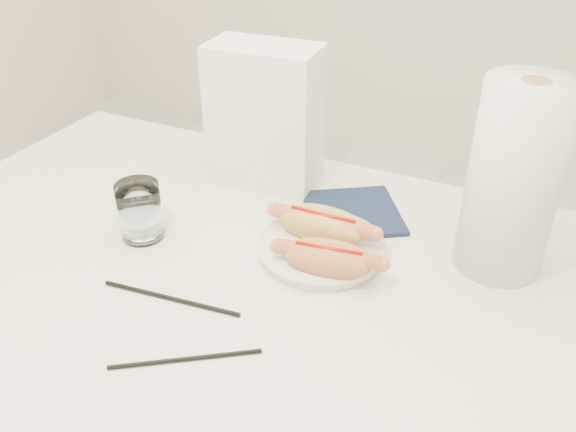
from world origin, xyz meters
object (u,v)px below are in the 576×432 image
at_px(paper_towel_roll, 514,180).
at_px(napkin_box, 265,117).
at_px(water_glass, 140,211).
at_px(plate, 321,249).
at_px(hotdog_right, 328,258).
at_px(table, 227,290).
at_px(hotdog_left, 323,225).

bearing_deg(paper_towel_roll, napkin_box, 169.13).
bearing_deg(water_glass, plate, 15.68).
bearing_deg(plate, water_glass, -164.32).
bearing_deg(hotdog_right, paper_towel_roll, 25.17).
relative_size(table, water_glass, 12.08).
height_order(water_glass, napkin_box, napkin_box).
distance_m(plate, hotdog_left, 0.04).
height_order(hotdog_right, water_glass, water_glass).
relative_size(hotdog_right, napkin_box, 0.61).
distance_m(water_glass, paper_towel_roll, 0.59).
relative_size(hotdog_right, water_glass, 1.64).
bearing_deg(hotdog_left, paper_towel_roll, 14.87).
bearing_deg(plate, paper_towel_roll, 20.19).
distance_m(table, hotdog_left, 0.19).
bearing_deg(napkin_box, hotdog_left, -44.21).
bearing_deg(table, napkin_box, 103.13).
distance_m(table, water_glass, 0.19).
xyz_separation_m(hotdog_right, paper_towel_roll, (0.23, 0.15, 0.11)).
bearing_deg(table, paper_towel_roll, 24.63).
distance_m(table, plate, 0.17).
bearing_deg(water_glass, napkin_box, 69.52).
bearing_deg(paper_towel_roll, hotdog_left, -164.91).
xyz_separation_m(plate, paper_towel_roll, (0.26, 0.10, 0.14)).
bearing_deg(paper_towel_roll, table, -155.37).
bearing_deg(hotdog_left, napkin_box, 139.22).
relative_size(plate, hotdog_right, 1.22).
bearing_deg(plate, napkin_box, 136.67).
height_order(plate, napkin_box, napkin_box).
xyz_separation_m(plate, hotdog_right, (0.03, -0.05, 0.03)).
relative_size(table, hotdog_right, 7.37).
relative_size(napkin_box, paper_towel_roll, 0.89).
distance_m(hotdog_right, napkin_box, 0.34).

